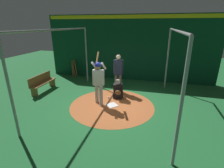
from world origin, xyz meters
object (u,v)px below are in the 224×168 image
Objects in this scene: umpire at (118,71)px; catcher at (118,91)px; home_plate at (112,105)px; baseball_0 at (109,97)px; batter at (98,79)px; bench at (42,82)px; bat_rack at (75,69)px.

catcher is at bearing 12.47° from umpire.
home_plate is 0.87m from catcher.
home_plate is at bearing 27.28° from baseball_0.
catcher is 0.49× the size of umpire.
home_plate is 1.90m from umpire.
batter is at bearing -19.93° from baseball_0.
batter is 3.41m from bench.
bench is (2.81, -0.41, -0.05)m from bat_rack.
catcher is 0.54m from baseball_0.
home_plate is 0.23× the size of umpire.
bat_rack reaches higher than baseball_0.
bat_rack is (-2.75, -3.50, 0.14)m from catcher.
catcher is at bearing 90.91° from bench.
batter is 29.12× the size of baseball_0.
batter reaches higher than bat_rack.
bench is at bearing -89.09° from catcher.
baseball_0 is (-0.65, 0.24, -1.07)m from batter.
batter is 1.15× the size of umpire.
batter is 1.66m from umpire.
home_plate is 0.25× the size of bench.
home_plate is 5.68× the size of baseball_0.
batter reaches higher than catcher.
umpire is 1.78× the size of bat_rack.
bat_rack reaches higher than catcher.
umpire is at bearing -167.53° from catcher.
batter is 1.28m from baseball_0.
bat_rack is at bearing -128.15° from catcher.
bench is (-0.73, -3.83, 0.43)m from home_plate.
bat_rack is at bearing -135.99° from home_plate.
baseball_0 is (-0.64, -0.33, 0.03)m from home_plate.
umpire is 1.41m from baseball_0.
baseball_0 reaches higher than home_plate.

